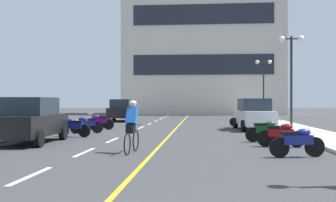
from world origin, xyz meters
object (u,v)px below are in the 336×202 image
motorcycle_4 (281,134)px  cyclist_rider (132,125)px  street_lamp_far (264,76)px  motorcycle_7 (86,124)px  motorcycle_9 (98,120)px  parked_car_mid (254,114)px  motorcycle_8 (99,122)px  motorcycle_10 (243,119)px  motorcycle_3 (298,141)px  parked_car_far (121,110)px  street_lamp_mid (291,61)px  motorcycle_6 (73,127)px  motorcycle_5 (266,130)px  parked_car_near (31,120)px

motorcycle_4 → cyclist_rider: bearing=-158.4°
street_lamp_far → motorcycle_7: street_lamp_far is taller
motorcycle_9 → parked_car_mid: bearing=-5.9°
motorcycle_8 → motorcycle_10: same height
motorcycle_3 → motorcycle_8: bearing=130.0°
motorcycle_3 → parked_car_far: bearing=115.2°
street_lamp_mid → motorcycle_10: size_ratio=3.15×
parked_car_mid → cyclist_rider: size_ratio=2.44×
parked_car_mid → motorcycle_6: bearing=-149.7°
motorcycle_7 → motorcycle_8: size_ratio=0.97×
street_lamp_mid → parked_car_mid: (-2.18, -0.24, -3.10)m
street_lamp_mid → cyclist_rider: street_lamp_mid is taller
motorcycle_4 → motorcycle_5: bearing=98.0°
parked_car_near → cyclist_rider: size_ratio=2.41×
motorcycle_6 → motorcycle_9: same height
motorcycle_7 → motorcycle_9: 4.23m
motorcycle_6 → motorcycle_7: size_ratio=1.02×
parked_car_near → cyclist_rider: (4.50, -2.52, -0.03)m
motorcycle_3 → motorcycle_10: size_ratio=0.99×
street_lamp_far → parked_car_far: street_lamp_far is taller
parked_car_mid → motorcycle_7: (-8.99, -3.22, -0.44)m
motorcycle_3 → motorcycle_9: bearing=127.5°
motorcycle_4 → cyclist_rider: cyclist_rider is taller
parked_car_far → motorcycle_9: 8.01m
parked_car_near → motorcycle_7: parked_car_near is taller
motorcycle_3 → motorcycle_7: size_ratio=1.02×
motorcycle_3 → cyclist_rider: bearing=173.4°
street_lamp_far → cyclist_rider: 24.93m
parked_car_near → motorcycle_4: parked_car_near is taller
motorcycle_7 → parked_car_far: bearing=93.2°
motorcycle_7 → motorcycle_4: bearing=-31.0°
parked_car_mid → motorcycle_4: bearing=-91.0°
motorcycle_5 → motorcycle_7: 9.29m
street_lamp_far → motorcycle_6: bearing=-122.5°
motorcycle_6 → motorcycle_5: bearing=-10.0°
parked_car_near → cyclist_rider: 5.16m
parked_car_far → motorcycle_8: parked_car_far is taller
parked_car_near → motorcycle_8: size_ratio=2.51×
parked_car_far → motorcycle_7: bearing=-86.8°
parked_car_far → motorcycle_8: 9.69m
motorcycle_7 → motorcycle_8: same height
motorcycle_10 → cyclist_rider: bearing=-110.1°
motorcycle_4 → motorcycle_7: same height
motorcycle_6 → motorcycle_8: size_ratio=1.00×
motorcycle_6 → cyclist_rider: bearing=-55.0°
parked_car_near → motorcycle_10: 14.49m
parked_car_near → motorcycle_10: (9.45, 10.98, -0.44)m
street_lamp_far → motorcycle_8: size_ratio=3.10×
parked_car_near → motorcycle_10: parked_car_near is taller
motorcycle_5 → cyclist_rider: cyclist_rider is taller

